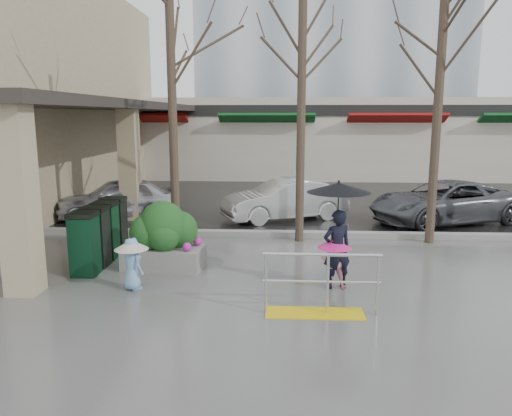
# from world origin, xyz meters

# --- Properties ---
(ground) EXTENTS (120.00, 120.00, 0.00)m
(ground) POSITION_xyz_m (0.00, 0.00, 0.00)
(ground) COLOR #51514F
(ground) RESTS_ON ground
(street_asphalt) EXTENTS (120.00, 36.00, 0.01)m
(street_asphalt) POSITION_xyz_m (0.00, 22.00, 0.01)
(street_asphalt) COLOR black
(street_asphalt) RESTS_ON ground
(curb) EXTENTS (120.00, 0.30, 0.15)m
(curb) POSITION_xyz_m (0.00, 4.00, 0.07)
(curb) COLOR gray
(curb) RESTS_ON ground
(canopy_slab) EXTENTS (2.80, 18.00, 0.25)m
(canopy_slab) POSITION_xyz_m (-4.80, 8.00, 3.62)
(canopy_slab) COLOR #2D2823
(canopy_slab) RESTS_ON pillar_front
(pillar_front) EXTENTS (0.55, 0.55, 3.50)m
(pillar_front) POSITION_xyz_m (-3.90, -0.50, 1.75)
(pillar_front) COLOR tan
(pillar_front) RESTS_ON ground
(pillar_back) EXTENTS (0.55, 0.55, 3.50)m
(pillar_back) POSITION_xyz_m (-3.90, 6.00, 1.75)
(pillar_back) COLOR tan
(pillar_back) RESTS_ON ground
(storefront_row) EXTENTS (34.00, 6.74, 4.00)m
(storefront_row) POSITION_xyz_m (2.00, 17.97, 2.01)
(storefront_row) COLOR beige
(storefront_row) RESTS_ON ground
(handrail) EXTENTS (1.90, 0.50, 1.03)m
(handrail) POSITION_xyz_m (1.36, -1.20, 0.38)
(handrail) COLOR yellow
(handrail) RESTS_ON ground
(tree_west) EXTENTS (3.20, 3.20, 6.80)m
(tree_west) POSITION_xyz_m (-2.00, 3.60, 5.08)
(tree_west) COLOR #382B21
(tree_west) RESTS_ON ground
(tree_midwest) EXTENTS (3.20, 3.20, 7.00)m
(tree_midwest) POSITION_xyz_m (1.20, 3.60, 5.23)
(tree_midwest) COLOR #382B21
(tree_midwest) RESTS_ON ground
(tree_mideast) EXTENTS (3.20, 3.20, 6.50)m
(tree_mideast) POSITION_xyz_m (4.50, 3.60, 4.86)
(tree_mideast) COLOR #382B21
(tree_mideast) RESTS_ON ground
(woman) EXTENTS (1.17, 1.17, 2.04)m
(woman) POSITION_xyz_m (1.77, 0.08, 1.28)
(woman) COLOR black
(woman) RESTS_ON ground
(child_pink) EXTENTS (0.65, 0.65, 1.04)m
(child_pink) POSITION_xyz_m (1.73, 0.12, 0.61)
(child_pink) COLOR pink
(child_pink) RESTS_ON ground
(child_blue) EXTENTS (0.63, 0.63, 0.99)m
(child_blue) POSITION_xyz_m (-2.00, -0.22, 0.61)
(child_blue) COLOR #77A3D4
(child_blue) RESTS_ON ground
(planter) EXTENTS (1.73, 1.02, 1.44)m
(planter) POSITION_xyz_m (-1.72, 1.11, 0.69)
(planter) COLOR slate
(planter) RESTS_ON ground
(news_boxes) EXTENTS (0.53, 2.32, 1.29)m
(news_boxes) POSITION_xyz_m (-3.20, 1.47, 0.65)
(news_boxes) COLOR #0B311C
(news_boxes) RESTS_ON ground
(car_a) EXTENTS (3.98, 2.60, 1.26)m
(car_a) POSITION_xyz_m (-4.39, 6.22, 0.63)
(car_a) COLOR silver
(car_a) RESTS_ON ground
(car_b) EXTENTS (4.04, 2.75, 1.26)m
(car_b) POSITION_xyz_m (0.84, 6.23, 0.63)
(car_b) COLOR beige
(car_b) RESTS_ON ground
(car_c) EXTENTS (4.98, 3.54, 1.26)m
(car_c) POSITION_xyz_m (5.60, 6.04, 0.63)
(car_c) COLOR #525559
(car_c) RESTS_ON ground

